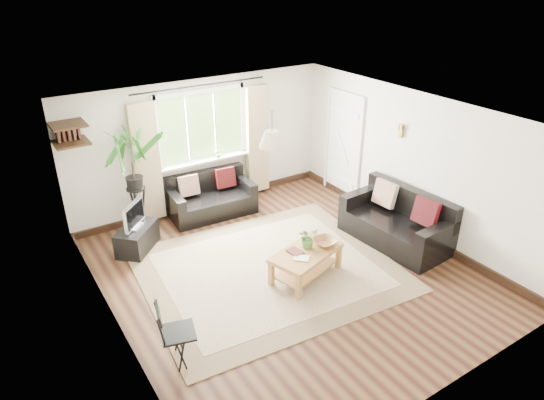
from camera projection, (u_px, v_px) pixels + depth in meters
floor at (286, 272)px, 7.28m from camera, size 5.50×5.50×0.00m
ceiling at (289, 117)px, 6.22m from camera, size 5.50×5.50×0.00m
wall_back at (202, 145)px, 8.82m from camera, size 5.00×0.02×2.40m
wall_front at (449, 307)px, 4.68m from camera, size 5.00×0.02×2.40m
wall_left at (107, 254)px, 5.53m from camera, size 0.02×5.50×2.40m
wall_right at (413, 164)px, 7.97m from camera, size 0.02×5.50×2.40m
rug at (268, 269)px, 7.33m from camera, size 3.91×3.44×0.02m
window at (202, 127)px, 8.64m from camera, size 2.50×0.16×2.16m
door at (343, 147)px, 9.32m from camera, size 0.06×0.96×2.06m
corner_shelf at (69, 134)px, 7.23m from camera, size 0.50×0.50×0.34m
pendant_lamp at (272, 135)px, 6.68m from camera, size 0.36×0.36×0.54m
wall_sconce at (400, 129)px, 7.92m from camera, size 0.12×0.12×0.28m
sofa_back at (211, 196)px, 8.82m from camera, size 1.58×0.86×0.72m
sofa_right at (396, 220)px, 7.89m from camera, size 1.82×1.00×0.83m
coffee_table at (306, 264)px, 7.09m from camera, size 1.21×0.89×0.45m
table_plant at (308, 238)px, 7.02m from camera, size 0.30×0.27×0.32m
bowl at (325, 242)px, 7.13m from camera, size 0.36×0.36×0.09m
book_a at (300, 261)px, 6.74m from camera, size 0.26×0.26×0.02m
book_b at (291, 254)px, 6.90m from camera, size 0.21×0.26×0.02m
tv_stand at (137, 238)px, 7.78m from camera, size 0.84×0.84×0.41m
tv at (134, 215)px, 7.59m from camera, size 0.55×0.55×0.45m
palm_stand at (135, 184)px, 7.93m from camera, size 0.85×0.85×1.85m
folding_chair at (178, 333)px, 5.50m from camera, size 0.51×0.51×0.80m
sill_plant at (218, 151)px, 8.91m from camera, size 0.14×0.10×0.27m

